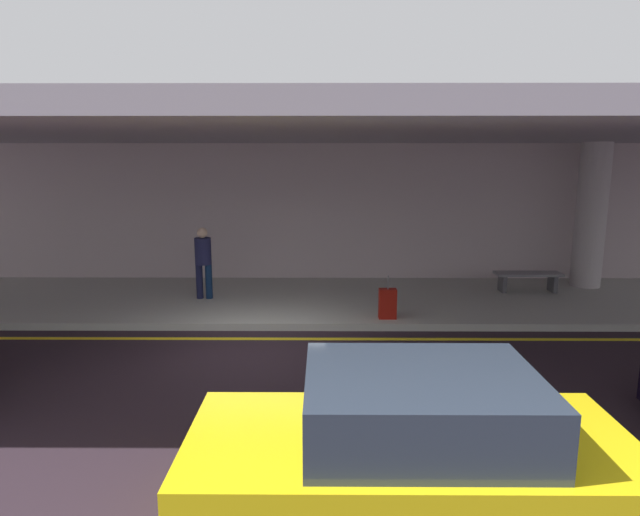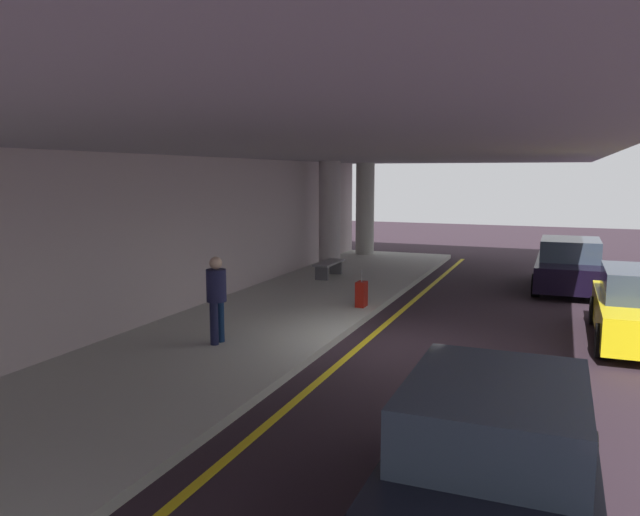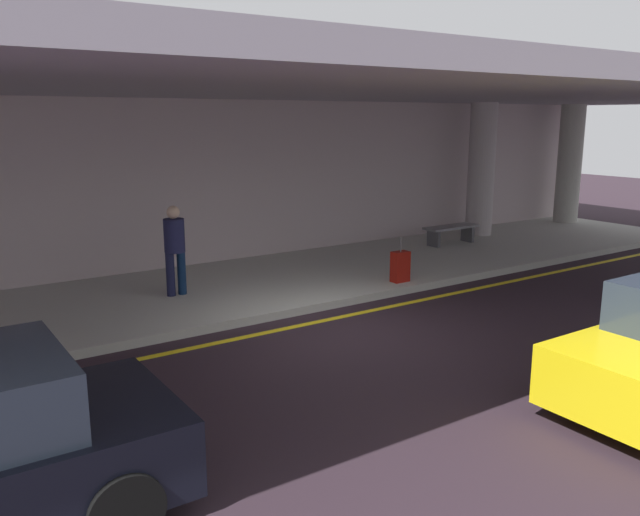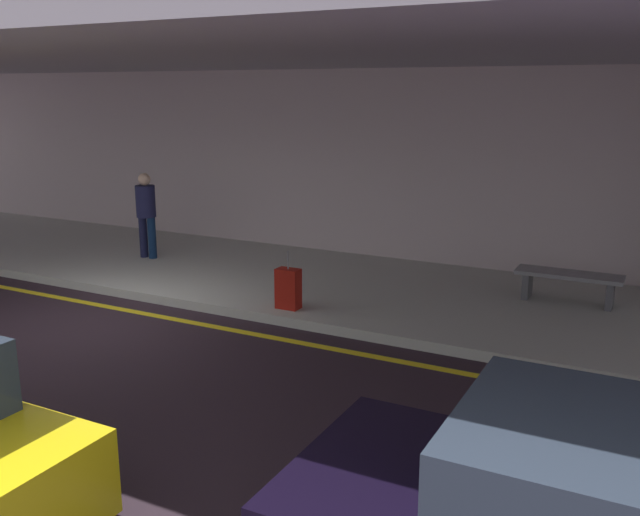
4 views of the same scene
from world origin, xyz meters
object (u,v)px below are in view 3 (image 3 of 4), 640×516
Objects in this scene: support_column_center at (569,164)px; bench_metal at (451,231)px; traveler_with_luggage at (175,244)px; suitcase_upright_primary at (400,267)px; support_column_left_mid at (481,170)px.

bench_metal is at bearing -173.70° from support_column_center.
traveler_with_luggage is 1.87× the size of suitcase_upright_primary.
bench_metal is (-5.73, -0.63, -1.47)m from support_column_center.
suitcase_upright_primary is (4.12, -1.58, -0.65)m from traveler_with_luggage.
support_column_left_mid is at bearing 41.79° from suitcase_upright_primary.
suitcase_upright_primary is 0.56× the size of bench_metal.
traveler_with_luggage is at bearing -174.94° from bench_metal.
support_column_left_mid is 4.00m from support_column_center.
support_column_left_mid is 9.71m from traveler_with_luggage.
support_column_left_mid reaches higher than traveler_with_luggage.
support_column_center is 13.67m from traveler_with_luggage.
traveler_with_luggage reaches higher than bench_metal.
support_column_left_mid is 1.00× the size of support_column_center.
traveler_with_luggage is 1.05× the size of bench_metal.
support_column_center is at bearing 4.68° from traveler_with_luggage.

